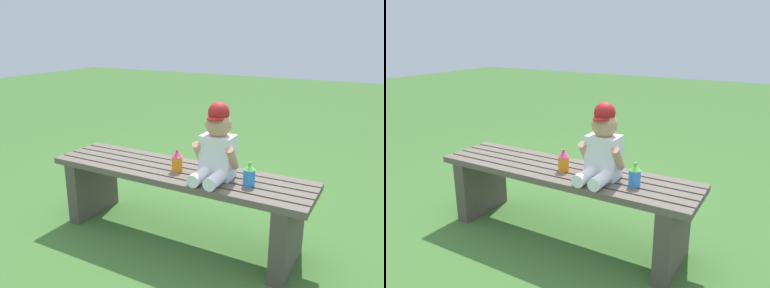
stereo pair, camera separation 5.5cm
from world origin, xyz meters
TOP-DOWN VIEW (x-y plane):
  - ground_plane at (0.00, 0.00)m, footprint 16.00×16.00m
  - park_bench at (0.00, -0.00)m, footprint 1.53×0.38m
  - child_figure at (0.25, -0.01)m, footprint 0.23×0.27m
  - sippy_cup_left at (0.01, -0.02)m, footprint 0.06×0.06m
  - sippy_cup_right at (0.44, -0.02)m, footprint 0.06×0.06m

SIDE VIEW (x-z plane):
  - ground_plane at x=0.00m, z-range 0.00..0.00m
  - park_bench at x=0.00m, z-range 0.07..0.49m
  - sippy_cup_left at x=0.01m, z-range 0.42..0.54m
  - sippy_cup_right at x=0.44m, z-range 0.42..0.54m
  - child_figure at x=0.25m, z-range 0.40..0.80m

